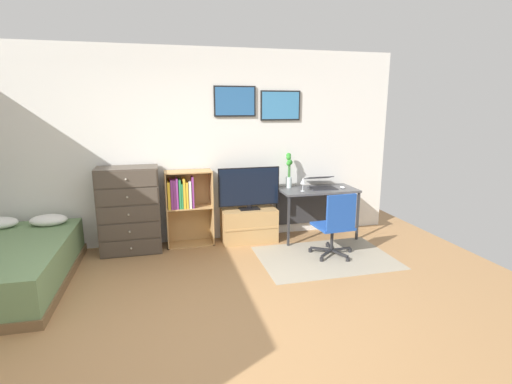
{
  "coord_description": "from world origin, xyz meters",
  "views": [
    {
      "loc": [
        -0.41,
        -3.04,
        1.93
      ],
      "look_at": [
        0.74,
        1.5,
        0.88
      ],
      "focal_mm": 27.15,
      "sensor_mm": 36.0,
      "label": 1
    }
  ],
  "objects_px": {
    "wine_glass": "(303,182)",
    "office_chair": "(336,223)",
    "desk": "(315,197)",
    "laptop": "(321,183)",
    "computer_mouse": "(343,187)",
    "bed": "(4,266)",
    "tv_stand": "(249,225)",
    "dresser": "(130,210)",
    "bookshelf": "(185,201)",
    "television": "(249,189)",
    "bamboo_vase": "(289,170)"
  },
  "relations": [
    {
      "from": "wine_glass",
      "to": "office_chair",
      "type": "bearing_deg",
      "value": -74.53
    },
    {
      "from": "desk",
      "to": "office_chair",
      "type": "relative_size",
      "value": 1.3
    },
    {
      "from": "laptop",
      "to": "computer_mouse",
      "type": "bearing_deg",
      "value": -24.7
    },
    {
      "from": "bed",
      "to": "tv_stand",
      "type": "bearing_deg",
      "value": 16.48
    },
    {
      "from": "dresser",
      "to": "wine_glass",
      "type": "relative_size",
      "value": 6.39
    },
    {
      "from": "bookshelf",
      "to": "computer_mouse",
      "type": "relative_size",
      "value": 10.17
    },
    {
      "from": "television",
      "to": "dresser",
      "type": "bearing_deg",
      "value": 179.74
    },
    {
      "from": "dresser",
      "to": "desk",
      "type": "xyz_separation_m",
      "value": [
        2.64,
        0.0,
        0.03
      ]
    },
    {
      "from": "bookshelf",
      "to": "bamboo_vase",
      "type": "distance_m",
      "value": 1.57
    },
    {
      "from": "office_chair",
      "to": "computer_mouse",
      "type": "distance_m",
      "value": 0.9
    },
    {
      "from": "bookshelf",
      "to": "television",
      "type": "bearing_deg",
      "value": -4.51
    },
    {
      "from": "television",
      "to": "wine_glass",
      "type": "distance_m",
      "value": 0.77
    },
    {
      "from": "bookshelf",
      "to": "bamboo_vase",
      "type": "bearing_deg",
      "value": 1.6
    },
    {
      "from": "television",
      "to": "laptop",
      "type": "relative_size",
      "value": 2.05
    },
    {
      "from": "dresser",
      "to": "tv_stand",
      "type": "height_order",
      "value": "dresser"
    },
    {
      "from": "tv_stand",
      "to": "bamboo_vase",
      "type": "bearing_deg",
      "value": 8.22
    },
    {
      "from": "bed",
      "to": "dresser",
      "type": "xyz_separation_m",
      "value": [
        1.27,
        0.77,
        0.33
      ]
    },
    {
      "from": "bookshelf",
      "to": "tv_stand",
      "type": "xyz_separation_m",
      "value": [
        0.89,
        -0.05,
        -0.39
      ]
    },
    {
      "from": "tv_stand",
      "to": "desk",
      "type": "xyz_separation_m",
      "value": [
        1.01,
        -0.01,
        0.36
      ]
    },
    {
      "from": "bed",
      "to": "bookshelf",
      "type": "bearing_deg",
      "value": 23.94
    },
    {
      "from": "television",
      "to": "office_chair",
      "type": "bearing_deg",
      "value": -42.78
    },
    {
      "from": "computer_mouse",
      "to": "wine_glass",
      "type": "xyz_separation_m",
      "value": [
        -0.63,
        -0.03,
        0.12
      ]
    },
    {
      "from": "bamboo_vase",
      "to": "computer_mouse",
      "type": "bearing_deg",
      "value": -18.7
    },
    {
      "from": "tv_stand",
      "to": "computer_mouse",
      "type": "distance_m",
      "value": 1.48
    },
    {
      "from": "desk",
      "to": "office_chair",
      "type": "height_order",
      "value": "office_chair"
    },
    {
      "from": "laptop",
      "to": "wine_glass",
      "type": "height_order",
      "value": "wine_glass"
    },
    {
      "from": "computer_mouse",
      "to": "bookshelf",
      "type": "bearing_deg",
      "value": 174.71
    },
    {
      "from": "tv_stand",
      "to": "laptop",
      "type": "bearing_deg",
      "value": -1.19
    },
    {
      "from": "bed",
      "to": "desk",
      "type": "bearing_deg",
      "value": 12.51
    },
    {
      "from": "desk",
      "to": "office_chair",
      "type": "xyz_separation_m",
      "value": [
        -0.08,
        -0.88,
        -0.14
      ]
    },
    {
      "from": "bamboo_vase",
      "to": "wine_glass",
      "type": "relative_size",
      "value": 2.85
    },
    {
      "from": "dresser",
      "to": "laptop",
      "type": "bearing_deg",
      "value": -0.16
    },
    {
      "from": "tv_stand",
      "to": "bamboo_vase",
      "type": "relative_size",
      "value": 1.52
    },
    {
      "from": "office_chair",
      "to": "laptop",
      "type": "bearing_deg",
      "value": 76.29
    },
    {
      "from": "office_chair",
      "to": "computer_mouse",
      "type": "xyz_separation_m",
      "value": [
        0.44,
        0.73,
        0.3
      ]
    },
    {
      "from": "tv_stand",
      "to": "wine_glass",
      "type": "bearing_deg",
      "value": -14.16
    },
    {
      "from": "dresser",
      "to": "wine_glass",
      "type": "distance_m",
      "value": 2.39
    },
    {
      "from": "television",
      "to": "bamboo_vase",
      "type": "distance_m",
      "value": 0.67
    },
    {
      "from": "bamboo_vase",
      "to": "wine_glass",
      "type": "xyz_separation_m",
      "value": [
        0.11,
        -0.28,
        -0.13
      ]
    },
    {
      "from": "office_chair",
      "to": "tv_stand",
      "type": "bearing_deg",
      "value": 132.81
    },
    {
      "from": "laptop",
      "to": "wine_glass",
      "type": "relative_size",
      "value": 2.38
    },
    {
      "from": "bed",
      "to": "wine_glass",
      "type": "relative_size",
      "value": 11.13
    },
    {
      "from": "television",
      "to": "computer_mouse",
      "type": "height_order",
      "value": "television"
    },
    {
      "from": "laptop",
      "to": "bamboo_vase",
      "type": "relative_size",
      "value": 0.83
    },
    {
      "from": "computer_mouse",
      "to": "tv_stand",
      "type": "bearing_deg",
      "value": 173.28
    },
    {
      "from": "tv_stand",
      "to": "office_chair",
      "type": "distance_m",
      "value": 1.31
    },
    {
      "from": "television",
      "to": "bamboo_vase",
      "type": "bearing_deg",
      "value": 10.21
    },
    {
      "from": "bookshelf",
      "to": "desk",
      "type": "bearing_deg",
      "value": -1.75
    },
    {
      "from": "television",
      "to": "desk",
      "type": "relative_size",
      "value": 0.78
    },
    {
      "from": "office_chair",
      "to": "laptop",
      "type": "xyz_separation_m",
      "value": [
        0.15,
        0.87,
        0.35
      ]
    }
  ]
}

